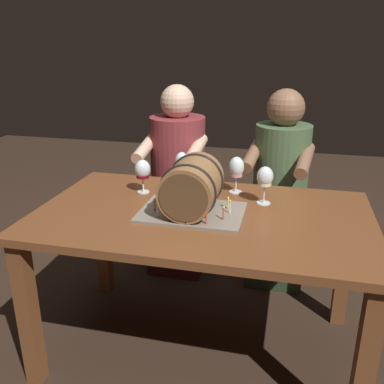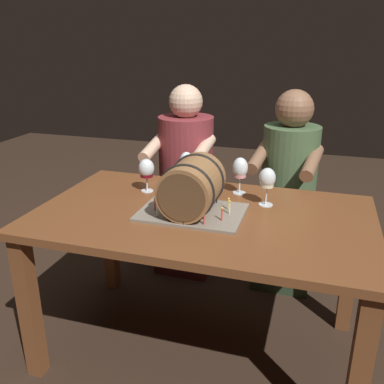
% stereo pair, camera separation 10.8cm
% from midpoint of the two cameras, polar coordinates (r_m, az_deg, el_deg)
% --- Properties ---
extents(ground_plane, '(8.00, 8.00, 0.00)m').
position_cam_midpoint_polar(ground_plane, '(2.25, 2.70, -20.13)').
color(ground_plane, '#332319').
extents(dining_table, '(1.47, 0.87, 0.73)m').
position_cam_midpoint_polar(dining_table, '(1.91, 3.01, -5.65)').
color(dining_table, brown).
rests_on(dining_table, ground).
extents(barrel_cake, '(0.45, 0.32, 0.25)m').
position_cam_midpoint_polar(barrel_cake, '(1.81, 1.70, 0.46)').
color(barrel_cake, gray).
rests_on(barrel_cake, dining_table).
extents(wine_glass_amber, '(0.07, 0.07, 0.18)m').
position_cam_midpoint_polar(wine_glass_amber, '(2.16, 0.66, 3.86)').
color(wine_glass_amber, white).
rests_on(wine_glass_amber, dining_table).
extents(wine_glass_red, '(0.08, 0.08, 0.17)m').
position_cam_midpoint_polar(wine_glass_red, '(2.09, -4.70, 2.99)').
color(wine_glass_red, white).
rests_on(wine_glass_red, dining_table).
extents(wine_glass_rose, '(0.08, 0.08, 0.18)m').
position_cam_midpoint_polar(wine_glass_rose, '(2.07, 7.98, 3.01)').
color(wine_glass_rose, white).
rests_on(wine_glass_rose, dining_table).
extents(wine_glass_empty, '(0.07, 0.07, 0.19)m').
position_cam_midpoint_polar(wine_glass_empty, '(2.10, 3.37, 3.72)').
color(wine_glass_empty, white).
rests_on(wine_glass_empty, dining_table).
extents(wine_glass_white, '(0.08, 0.08, 0.18)m').
position_cam_midpoint_polar(wine_glass_white, '(1.94, 11.66, 1.63)').
color(wine_glass_white, white).
rests_on(wine_glass_white, dining_table).
extents(person_seated_left, '(0.38, 0.47, 1.20)m').
position_cam_midpoint_polar(person_seated_left, '(2.66, 0.34, 0.40)').
color(person_seated_left, '#4C1B1E').
rests_on(person_seated_left, ground).
extents(person_seated_right, '(0.39, 0.49, 1.19)m').
position_cam_midpoint_polar(person_seated_right, '(2.57, 13.80, -1.23)').
color(person_seated_right, '#2A3A24').
rests_on(person_seated_right, ground).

